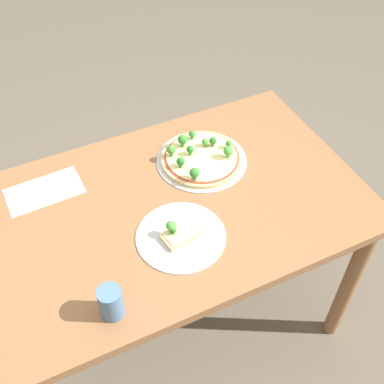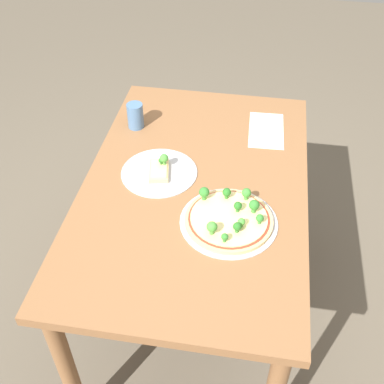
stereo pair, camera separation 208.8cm
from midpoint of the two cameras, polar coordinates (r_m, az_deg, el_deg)
name	(u,v)px [view 2 (the right image)]	position (r m, az deg, el deg)	size (l,w,h in m)	color
ground_plane	(194,305)	(2.04, 16.19, -35.56)	(8.00, 8.00, 0.00)	brown
dining_table	(195,204)	(1.42, 22.03, -29.37)	(1.28, 0.81, 0.77)	brown
pizza_tray_whole	(229,218)	(1.31, 32.04, -34.22)	(0.33, 0.33, 0.07)	#B7B7BC
pizza_tray_slice	(159,171)	(1.30, 16.53, -26.15)	(0.29, 0.29, 0.07)	#B7B7BC
drinking_cup	(135,116)	(1.37, 9.47, -14.19)	(0.07, 0.07, 0.11)	#4C7099
paper_menu	(266,130)	(1.58, 29.96, -14.43)	(0.26, 0.14, 0.00)	silver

